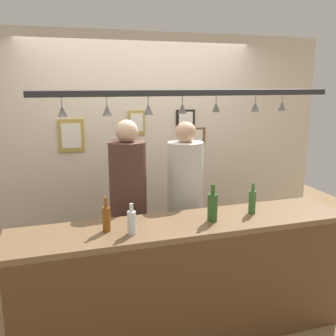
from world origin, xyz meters
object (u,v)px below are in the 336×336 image
(bottle_soda_clear, at_px, (132,222))
(picture_frame_upper_small, at_px, (186,118))
(person_middle_white_patterned_shirt, at_px, (185,192))
(picture_frame_crest, at_px, (137,123))
(bottle_beer_amber_tall, at_px, (106,218))
(picture_frame_caricature, at_px, (71,136))
(bottle_champagne_green, at_px, (213,207))
(person_left_brown_shirt, at_px, (128,195))
(bottle_beer_green_import, at_px, (252,201))
(picture_frame_lower_pair, at_px, (193,136))

(bottle_soda_clear, xyz_separation_m, picture_frame_upper_small, (0.96, 1.51, 0.59))
(person_middle_white_patterned_shirt, distance_m, picture_frame_crest, 1.00)
(bottle_beer_amber_tall, xyz_separation_m, picture_frame_crest, (0.55, 1.40, 0.54))
(picture_frame_caricature, bearing_deg, bottle_champagne_green, -56.00)
(person_left_brown_shirt, xyz_separation_m, bottle_beer_green_import, (0.92, -0.64, 0.05))
(person_middle_white_patterned_shirt, relative_size, bottle_champagne_green, 5.72)
(picture_frame_crest, bearing_deg, bottle_champagne_green, -79.26)
(picture_frame_crest, bearing_deg, person_middle_white_patterned_shirt, -67.88)
(picture_frame_caricature, xyz_separation_m, picture_frame_crest, (0.70, 0.00, 0.12))
(person_left_brown_shirt, bearing_deg, bottle_champagne_green, -52.96)
(bottle_beer_amber_tall, height_order, picture_frame_upper_small, picture_frame_upper_small)
(bottle_beer_green_import, relative_size, picture_frame_crest, 1.00)
(bottle_soda_clear, bearing_deg, picture_frame_crest, 75.60)
(person_middle_white_patterned_shirt, bearing_deg, picture_frame_caricature, 143.51)
(picture_frame_caricature, bearing_deg, picture_frame_crest, 0.00)
(bottle_champagne_green, xyz_separation_m, picture_frame_upper_small, (0.30, 1.44, 0.56))
(bottle_soda_clear, bearing_deg, picture_frame_upper_small, 57.62)
(person_left_brown_shirt, xyz_separation_m, bottle_champagne_green, (0.53, -0.70, 0.06))
(person_left_brown_shirt, distance_m, bottle_beer_amber_tall, 0.72)
(bottle_champagne_green, bearing_deg, bottle_beer_green_import, 9.69)
(bottle_champagne_green, xyz_separation_m, picture_frame_lower_pair, (0.39, 1.44, 0.35))
(person_middle_white_patterned_shirt, height_order, bottle_beer_green_import, person_middle_white_patterned_shirt)
(picture_frame_lower_pair, bearing_deg, bottle_champagne_green, -105.13)
(picture_frame_upper_small, bearing_deg, bottle_champagne_green, -101.59)
(bottle_beer_amber_tall, height_order, bottle_soda_clear, bottle_beer_amber_tall)
(picture_frame_lower_pair, distance_m, picture_frame_caricature, 1.36)
(person_left_brown_shirt, xyz_separation_m, bottle_beer_amber_tall, (-0.30, -0.66, 0.04))
(picture_frame_lower_pair, relative_size, picture_frame_caricature, 0.88)
(bottle_beer_amber_tall, relative_size, picture_frame_lower_pair, 0.87)
(picture_frame_lower_pair, bearing_deg, picture_frame_upper_small, 180.00)
(person_middle_white_patterned_shirt, xyz_separation_m, bottle_champagne_green, (-0.03, -0.70, 0.08))
(bottle_soda_clear, bearing_deg, bottle_beer_amber_tall, 145.69)
(bottle_champagne_green, bearing_deg, bottle_beer_amber_tall, 176.81)
(bottle_beer_green_import, height_order, picture_frame_upper_small, picture_frame_upper_small)
(bottle_soda_clear, height_order, picture_frame_upper_small, picture_frame_upper_small)
(bottle_beer_green_import, bearing_deg, picture_frame_lower_pair, 90.01)
(bottle_beer_green_import, xyz_separation_m, picture_frame_upper_small, (-0.09, 1.38, 0.58))
(person_left_brown_shirt, distance_m, bottle_soda_clear, 0.78)
(person_left_brown_shirt, height_order, bottle_soda_clear, person_left_brown_shirt)
(person_left_brown_shirt, relative_size, bottle_beer_green_import, 6.73)
(bottle_beer_amber_tall, xyz_separation_m, bottle_soda_clear, (0.16, -0.11, -0.01))
(bottle_soda_clear, bearing_deg, picture_frame_caricature, 101.68)
(bottle_champagne_green, bearing_deg, picture_frame_caricature, 124.00)
(person_left_brown_shirt, height_order, picture_frame_caricature, person_left_brown_shirt)
(picture_frame_upper_small, bearing_deg, person_middle_white_patterned_shirt, -109.97)
(bottle_soda_clear, bearing_deg, bottle_champagne_green, 5.72)
(person_middle_white_patterned_shirt, height_order, picture_frame_lower_pair, person_middle_white_patterned_shirt)
(person_left_brown_shirt, xyz_separation_m, person_middle_white_patterned_shirt, (0.56, 0.00, -0.02))
(person_left_brown_shirt, height_order, bottle_champagne_green, person_left_brown_shirt)
(person_left_brown_shirt, height_order, person_middle_white_patterned_shirt, person_left_brown_shirt)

